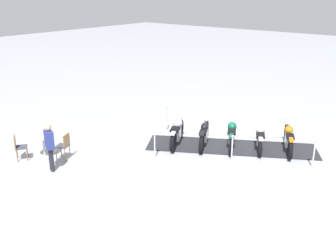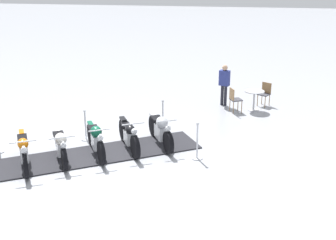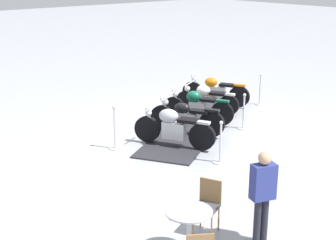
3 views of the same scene
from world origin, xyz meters
name	(u,v)px [view 2 (image 2 of 3)]	position (x,y,z in m)	size (l,w,h in m)	color
ground_plane	(97,155)	(0.00, 0.00, 0.00)	(80.00, 80.00, 0.00)	#A8AAB2
display_platform	(97,155)	(0.00, 0.00, 0.02)	(6.37, 1.50, 0.04)	#28282D
motorcycle_copper	(24,151)	(1.07, -1.79, 0.50)	(2.12, 1.18, 1.01)	black
motorcycle_cream	(61,146)	(0.55, -0.89, 0.50)	(1.87, 1.11, 0.93)	black
motorcycle_forest	(96,139)	(0.03, 0.01, 0.53)	(1.99, 1.12, 1.01)	black
motorcycle_black	(129,135)	(-0.50, 0.91, 0.49)	(1.99, 1.09, 1.03)	black
motorcycle_chrome	(161,130)	(-1.02, 1.82, 0.53)	(2.04, 1.11, 1.01)	black
stanchion_left_rear	(163,120)	(-2.54, 1.66, 0.31)	(0.35, 0.35, 1.04)	silver
stanchion_right_rear	(197,147)	(-0.17, 3.03, 0.37)	(0.33, 0.33, 1.14)	silver
stanchion_left_mid	(86,131)	(-1.18, -0.68, 0.31)	(0.35, 0.35, 1.03)	silver
cafe_table	(254,96)	(-4.92, 4.85, 0.59)	(0.76, 0.76, 0.79)	#B7B7BC
cafe_chair_near_table	(265,93)	(-5.61, 5.30, 0.53)	(0.55, 0.55, 0.92)	olive
cafe_chair_across_table	(234,98)	(-4.59, 4.10, 0.56)	(0.53, 0.53, 0.95)	olive
bystander_person	(224,81)	(-5.43, 3.69, 0.98)	(0.34, 0.45, 1.64)	#23232D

